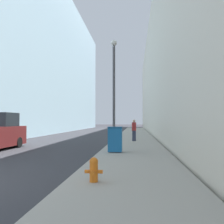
{
  "coord_description": "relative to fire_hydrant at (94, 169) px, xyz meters",
  "views": [
    {
      "loc": [
        5.54,
        -5.4,
        1.67
      ],
      "look_at": [
        3.46,
        16.51,
        2.42
      ],
      "focal_mm": 40.0,
      "sensor_mm": 36.0,
      "label": 1
    }
  ],
  "objects": [
    {
      "name": "sidewalk_right",
      "position": [
        0.95,
        17.27,
        -0.39
      ],
      "size": [
        3.39,
        60.0,
        0.16
      ],
      "color": "#9E998E",
      "rests_on": "ground"
    },
    {
      "name": "pedestrian_on_sidewalk",
      "position": [
        0.91,
        12.39,
        0.48
      ],
      "size": [
        0.32,
        0.21,
        1.58
      ],
      "color": "#2D3347",
      "rests_on": "sidewalk_right"
    },
    {
      "name": "building_right_stone",
      "position": [
        8.75,
        25.27,
        6.65
      ],
      "size": [
        12.0,
        60.0,
        14.25
      ],
      "color": "beige",
      "rests_on": "ground"
    },
    {
      "name": "trash_bin",
      "position": [
        0.05,
        5.86,
        0.31
      ],
      "size": [
        0.67,
        0.64,
        1.22
      ],
      "color": "#19609E",
      "rests_on": "sidewalk_right"
    },
    {
      "name": "building_left_glass",
      "position": [
        -14.96,
        25.27,
        9.95
      ],
      "size": [
        12.0,
        60.0,
        20.85
      ],
      "color": "#99B7C6",
      "rests_on": "ground"
    },
    {
      "name": "fire_hydrant",
      "position": [
        0.0,
        0.0,
        0.0
      ],
      "size": [
        0.45,
        0.33,
        0.6
      ],
      "color": "orange",
      "rests_on": "sidewalk_right"
    },
    {
      "name": "lamppost",
      "position": [
        -0.3,
        9.19,
        3.16
      ],
      "size": [
        0.37,
        0.37,
        6.53
      ],
      "color": "#4C4C51",
      "rests_on": "sidewalk_right"
    }
  ]
}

